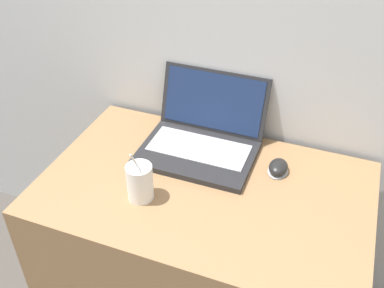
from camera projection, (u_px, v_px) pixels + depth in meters
name	position (u px, v px, depth m)	size (l,w,h in m)	color
desk	(202.00, 263.00, 1.61)	(1.02, 0.63, 0.74)	#936D47
laptop	(202.00, 136.00, 1.52)	(0.38, 0.34, 0.23)	#232326
drink_cup	(140.00, 182.00, 1.31)	(0.08, 0.08, 0.18)	white
computer_mouse	(278.00, 168.00, 1.44)	(0.06, 0.09, 0.04)	#B2B2B7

